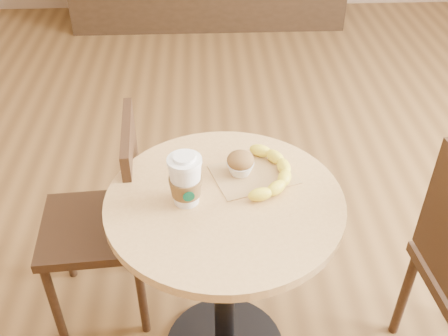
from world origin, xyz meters
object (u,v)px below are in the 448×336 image
(cafe_table, at_px, (225,251))
(chair_left, at_px, (108,217))
(banana, at_px, (271,171))
(muffin, at_px, (240,163))
(coffee_cup, at_px, (186,182))

(cafe_table, distance_m, chair_left, 0.48)
(banana, bearing_deg, chair_left, 174.84)
(chair_left, bearing_deg, muffin, 69.10)
(banana, bearing_deg, cafe_table, -136.01)
(muffin, bearing_deg, cafe_table, -115.08)
(cafe_table, distance_m, banana, 0.30)
(cafe_table, xyz_separation_m, banana, (0.14, 0.09, 0.24))
(coffee_cup, bearing_deg, muffin, 25.35)
(chair_left, height_order, coffee_cup, coffee_cup)
(cafe_table, distance_m, coffee_cup, 0.31)
(cafe_table, bearing_deg, coffee_cup, -176.59)
(muffin, bearing_deg, chair_left, 163.08)
(coffee_cup, distance_m, banana, 0.28)
(cafe_table, height_order, chair_left, chair_left)
(banana, bearing_deg, coffee_cup, -147.50)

